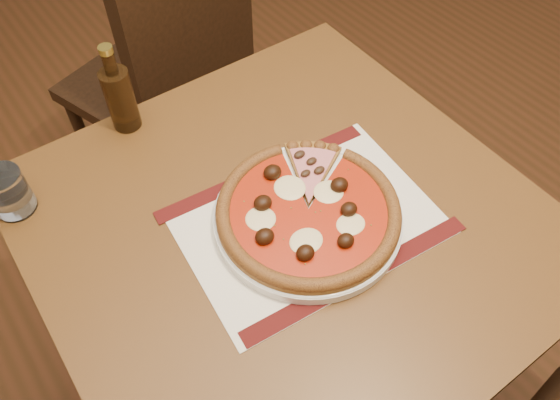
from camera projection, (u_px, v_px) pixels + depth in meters
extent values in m
cube|color=#4E2916|center=(365.00, 121.00, 2.14)|extent=(5.00, 6.00, 0.02)
cube|color=brown|center=(287.00, 225.00, 0.93)|extent=(0.82, 0.82, 0.04)
cylinder|color=brown|center=(512.00, 357.00, 1.17)|extent=(0.05, 0.05, 0.71)
cylinder|color=brown|center=(77.00, 289.00, 1.28)|extent=(0.05, 0.05, 0.71)
cylinder|color=brown|center=(314.00, 160.00, 1.52)|extent=(0.05, 0.05, 0.71)
cube|color=black|center=(154.00, 84.00, 1.61)|extent=(0.53, 0.53, 0.04)
cylinder|color=black|center=(164.00, 87.00, 1.94)|extent=(0.04, 0.04, 0.41)
cylinder|color=black|center=(87.00, 147.00, 1.76)|extent=(0.04, 0.04, 0.41)
cylinder|color=black|center=(244.00, 129.00, 1.81)|extent=(0.04, 0.04, 0.41)
cylinder|color=black|center=(170.00, 198.00, 1.63)|extent=(0.04, 0.04, 0.41)
cube|color=black|center=(193.00, 37.00, 1.35)|extent=(0.41, 0.17, 0.44)
cube|color=silver|center=(308.00, 221.00, 0.91)|extent=(0.44, 0.34, 0.00)
cylinder|color=white|center=(308.00, 217.00, 0.90)|extent=(0.31, 0.31, 0.02)
cylinder|color=olive|center=(308.00, 212.00, 0.89)|extent=(0.30, 0.30, 0.01)
torus|color=#9B5821|center=(308.00, 210.00, 0.88)|extent=(0.30, 0.30, 0.02)
cylinder|color=#A41E07|center=(308.00, 209.00, 0.88)|extent=(0.26, 0.26, 0.00)
ellipsoid|color=#FAEAA8|center=(291.00, 188.00, 0.91)|extent=(0.05, 0.04, 0.01)
ellipsoid|color=#FAEAA8|center=(260.00, 218.00, 0.87)|extent=(0.05, 0.04, 0.01)
ellipsoid|color=#FAEAA8|center=(307.00, 233.00, 0.85)|extent=(0.05, 0.04, 0.01)
ellipsoid|color=#FAEAA8|center=(355.00, 225.00, 0.86)|extent=(0.05, 0.04, 0.01)
ellipsoid|color=#FAEAA8|center=(329.00, 191.00, 0.90)|extent=(0.05, 0.04, 0.01)
ellipsoid|color=black|center=(285.00, 180.00, 0.90)|extent=(0.03, 0.03, 0.02)
ellipsoid|color=black|center=(253.00, 198.00, 0.88)|extent=(0.03, 0.03, 0.02)
ellipsoid|color=black|center=(280.00, 222.00, 0.85)|extent=(0.03, 0.03, 0.02)
ellipsoid|color=black|center=(305.00, 250.00, 0.81)|extent=(0.03, 0.03, 0.02)
ellipsoid|color=black|center=(335.00, 226.00, 0.84)|extent=(0.03, 0.03, 0.02)
ellipsoid|color=black|center=(365.00, 206.00, 0.87)|extent=(0.03, 0.03, 0.02)
ellipsoid|color=black|center=(336.00, 184.00, 0.89)|extent=(0.03, 0.03, 0.02)
ellipsoid|color=#352113|center=(317.00, 179.00, 0.92)|extent=(0.02, 0.01, 0.01)
ellipsoid|color=#352113|center=(315.00, 161.00, 0.94)|extent=(0.02, 0.01, 0.01)
ellipsoid|color=#352113|center=(309.00, 178.00, 0.92)|extent=(0.02, 0.01, 0.01)
ellipsoid|color=#352113|center=(302.00, 160.00, 0.94)|extent=(0.02, 0.01, 0.01)
cylinder|color=white|center=(8.00, 192.00, 0.90)|extent=(0.07, 0.07, 0.08)
cylinder|color=#37210D|center=(121.00, 100.00, 1.00)|extent=(0.05, 0.05, 0.12)
cylinder|color=#37210D|center=(110.00, 65.00, 0.94)|extent=(0.02, 0.02, 0.05)
cylinder|color=olive|center=(106.00, 50.00, 0.91)|extent=(0.02, 0.02, 0.01)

